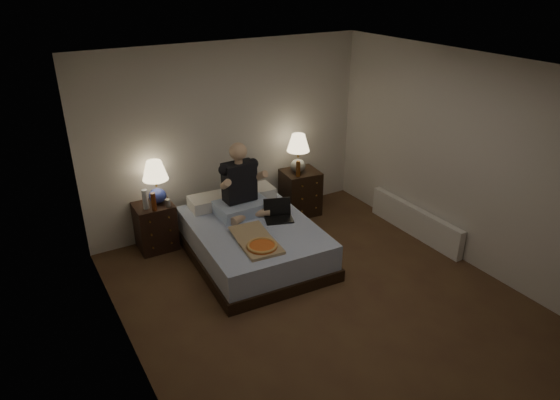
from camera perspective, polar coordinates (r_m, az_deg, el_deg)
floor at (r=5.62m, az=4.77°, el=-11.27°), size 4.00×4.50×0.00m
ceiling at (r=4.60m, az=5.91°, el=14.62°), size 4.00×4.50×0.00m
wall_back at (r=6.80m, az=-5.85°, el=7.24°), size 4.00×0.00×2.50m
wall_front at (r=3.68m, az=26.55°, el=-12.49°), size 4.00×0.00×2.50m
wall_left at (r=4.25m, az=-17.35°, el=-5.45°), size 0.00×4.50×2.50m
wall_right at (r=6.29m, az=20.33°, el=4.25°), size 0.00×4.50×2.50m
bed at (r=6.22m, az=-3.07°, el=-4.76°), size 1.50×1.94×0.46m
nightstand_left at (r=6.60m, az=-14.05°, el=-2.93°), size 0.48×0.44×0.61m
nightstand_right at (r=7.30m, az=2.33°, el=0.89°), size 0.55×0.51×0.66m
lamp_left at (r=6.39m, az=-13.99°, el=1.98°), size 0.38×0.38×0.56m
lamp_right at (r=7.06m, az=2.08°, el=5.34°), size 0.40×0.40×0.56m
water_bottle at (r=6.33m, az=-15.15°, el=0.08°), size 0.07×0.07×0.25m
soda_can at (r=6.35m, az=-12.70°, el=-0.32°), size 0.07×0.07×0.10m
beer_bottle_left at (r=6.27m, az=-14.24°, el=-0.18°), size 0.06×0.06×0.23m
beer_bottle_right at (r=6.96m, az=2.09°, el=3.59°), size 0.06×0.06×0.23m
person at (r=6.21m, az=-4.48°, el=2.33°), size 0.67×0.53×0.93m
laptop at (r=6.16m, az=-0.12°, el=-1.32°), size 0.41×0.38×0.24m
pizza_box at (r=5.57m, az=-2.07°, el=-5.35°), size 0.47×0.79×0.08m
radiator at (r=7.00m, az=15.15°, el=-2.36°), size 0.10×1.60×0.40m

